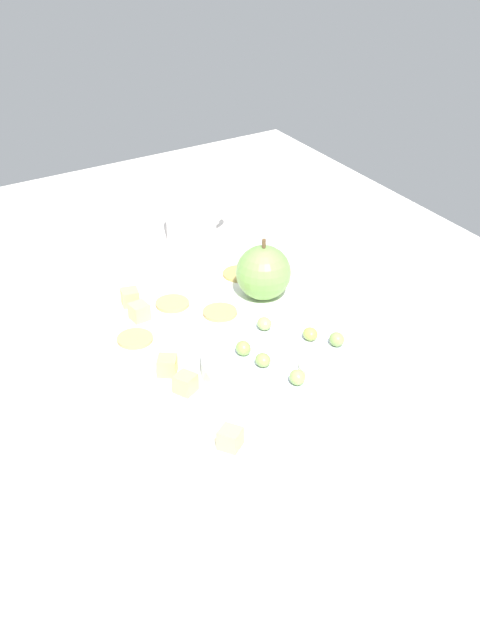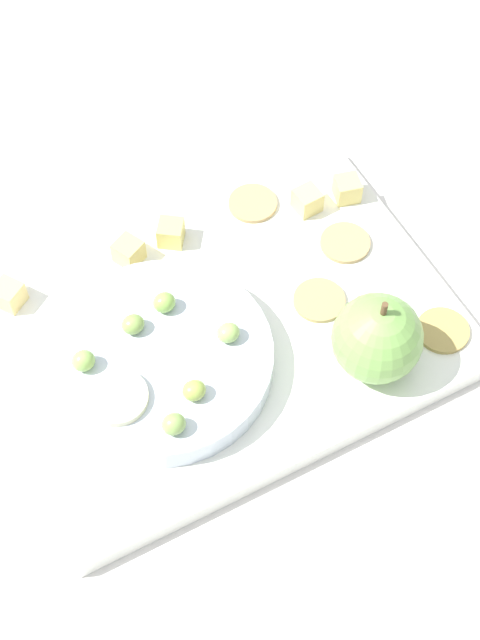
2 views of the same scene
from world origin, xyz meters
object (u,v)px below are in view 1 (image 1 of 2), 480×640
(platter, at_px, (245,353))
(cup, at_px, (192,219))
(cheese_cube_3, at_px, (185,383))
(grape_3, at_px, (297,377))
(grape_2, at_px, (243,348))
(grape_0, at_px, (310,334))
(grape_4, at_px, (337,339))
(serving_dish, at_px, (279,362))
(cheese_cube_0, at_px, (130,297))
(cheese_cube_4, at_px, (167,366))
(cheese_cube_1, at_px, (139,312))
(grape_5, at_px, (263,323))
(cracker_3, at_px, (239,274))
(cheese_cube_2, at_px, (230,438))
(cracker_2, at_px, (172,304))
(cracker_1, at_px, (220,312))
(cracker_0, at_px, (135,339))
(apple_slice_0, at_px, (320,366))
(apple_whole, at_px, (263,273))
(grape_1, at_px, (264,360))

(platter, bearing_deg, cup, 162.72)
(cheese_cube_3, height_order, grape_3, grape_3)
(cheese_cube_3, height_order, grape_2, grape_2)
(grape_0, relative_size, grape_4, 1.00)
(serving_dish, distance_m, cheese_cube_0, 0.24)
(cheese_cube_4, bearing_deg, grape_4, 65.63)
(cheese_cube_1, bearing_deg, grape_5, 38.43)
(cheese_cube_1, xyz_separation_m, cracker_3, (-0.03, 0.17, -0.01))
(cheese_cube_2, xyz_separation_m, cracker_3, (-0.31, 0.19, -0.01))
(cheese_cube_3, xyz_separation_m, grape_2, (-0.00, 0.08, 0.02))
(cracker_2, bearing_deg, grape_2, 0.65)
(cheese_cube_1, bearing_deg, grape_2, 17.91)
(cheese_cube_1, distance_m, grape_3, 0.26)
(cup, bearing_deg, platter, -17.28)
(platter, xyz_separation_m, cracker_1, (-0.08, 0.01, 0.01))
(platter, distance_m, cracker_3, 0.18)
(cracker_0, relative_size, grape_3, 2.37)
(grape_3, bearing_deg, serving_dish, 165.20)
(cracker_3, bearing_deg, cracker_2, -78.08)
(apple_slice_0, bearing_deg, cracker_1, -174.41)
(cheese_cube_4, relative_size, apple_slice_0, 0.45)
(serving_dish, distance_m, grape_5, 0.06)
(cheese_cube_0, height_order, grape_2, grape_2)
(cracker_0, xyz_separation_m, grape_3, (0.20, 0.10, 0.03))
(cheese_cube_4, xyz_separation_m, cup, (-0.32, 0.20, 0.01))
(cheese_cube_2, xyz_separation_m, grape_5, (-0.14, 0.13, 0.02))
(cheese_cube_1, distance_m, cheese_cube_2, 0.27)
(cheese_cube_4, distance_m, cracker_0, 0.08)
(apple_whole, relative_size, grape_1, 3.88)
(grape_3, relative_size, apple_slice_0, 0.39)
(serving_dish, height_order, cheese_cube_0, serving_dish)
(platter, height_order, cheese_cube_1, cheese_cube_1)
(grape_3, height_order, cup, cup)
(cracker_0, distance_m, apple_slice_0, 0.24)
(grape_0, height_order, grape_4, grape_4)
(platter, xyz_separation_m, grape_2, (0.04, -0.03, 0.04))
(grape_3, xyz_separation_m, grape_4, (-0.04, 0.08, -0.00))
(cheese_cube_0, xyz_separation_m, grape_3, (0.28, 0.07, 0.02))
(cheese_cube_3, bearing_deg, grape_2, 90.13)
(grape_1, xyz_separation_m, cup, (-0.39, 0.12, -0.01))
(apple_slice_0, bearing_deg, platter, -163.96)
(serving_dish, height_order, cracker_2, serving_dish)
(cracker_3, distance_m, cup, 0.16)
(cracker_1, distance_m, cracker_3, 0.11)
(grape_5, bearing_deg, platter, -104.97)
(grape_2, bearing_deg, apple_slice_0, 41.00)
(platter, height_order, grape_4, grape_4)
(cheese_cube_3, relative_size, grape_5, 1.16)
(cracker_1, distance_m, grape_2, 0.13)
(cheese_cube_2, distance_m, grape_3, 0.11)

